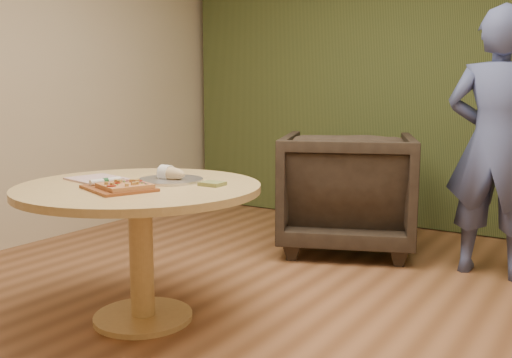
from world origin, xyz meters
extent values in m
cube|color=#955F3B|center=(0.00, 0.00, -0.01)|extent=(5.00, 6.00, 0.02)
cube|color=beige|center=(0.00, 3.01, 1.40)|extent=(5.00, 0.02, 2.80)
cube|color=#313D1C|center=(0.00, 2.90, 1.40)|extent=(4.80, 0.14, 2.78)
cylinder|color=#D9B36F|center=(-0.59, -0.07, 0.01)|extent=(0.54, 0.54, 0.03)
cylinder|color=#D9B36F|center=(-0.59, -0.07, 0.35)|extent=(0.13, 0.13, 0.68)
cylinder|color=#D9B36F|center=(-0.59, -0.07, 0.73)|extent=(1.29, 1.29, 0.04)
cube|color=brown|center=(-0.56, -0.24, 0.76)|extent=(0.43, 0.39, 0.01)
cube|color=brown|center=(-0.76, -0.16, 0.76)|extent=(0.11, 0.08, 0.01)
cube|color=#BE804A|center=(-0.50, -0.25, 0.78)|extent=(0.28, 0.28, 0.02)
cylinder|color=maroon|center=(-0.55, -0.27, 0.79)|extent=(0.04, 0.04, 0.00)
cylinder|color=maroon|center=(-0.51, -0.16, 0.79)|extent=(0.05, 0.05, 0.00)
cylinder|color=maroon|center=(-0.50, -0.19, 0.79)|extent=(0.04, 0.04, 0.00)
cylinder|color=maroon|center=(-0.50, -0.35, 0.79)|extent=(0.04, 0.04, 0.00)
cube|color=tan|center=(-0.44, -0.26, 0.79)|extent=(0.03, 0.03, 0.01)
cube|color=tan|center=(-0.48, -0.19, 0.79)|extent=(0.03, 0.03, 0.01)
cube|color=tan|center=(-0.51, -0.20, 0.79)|extent=(0.03, 0.03, 0.01)
cube|color=tan|center=(-0.43, -0.31, 0.79)|extent=(0.02, 0.02, 0.01)
cube|color=tan|center=(-0.50, -0.16, 0.79)|extent=(0.02, 0.02, 0.01)
cube|color=tan|center=(-0.57, -0.25, 0.79)|extent=(0.03, 0.03, 0.01)
cube|color=tan|center=(-0.55, -0.24, 0.79)|extent=(0.02, 0.02, 0.01)
cube|color=tan|center=(-0.55, -0.33, 0.79)|extent=(0.02, 0.02, 0.01)
cube|color=tan|center=(-0.54, -0.25, 0.79)|extent=(0.03, 0.03, 0.01)
cube|color=tan|center=(-0.51, -0.32, 0.79)|extent=(0.02, 0.02, 0.01)
cube|color=tan|center=(-0.43, -0.24, 0.79)|extent=(0.02, 0.02, 0.01)
cube|color=#256617|center=(-0.46, -0.20, 0.79)|extent=(0.01, 0.01, 0.00)
cube|color=#256617|center=(-0.50, -0.30, 0.79)|extent=(0.01, 0.01, 0.00)
cube|color=#256617|center=(-0.57, -0.20, 0.79)|extent=(0.01, 0.01, 0.00)
cube|color=#256617|center=(-0.54, -0.22, 0.79)|extent=(0.01, 0.01, 0.00)
cube|color=#256617|center=(-0.40, -0.21, 0.79)|extent=(0.01, 0.01, 0.00)
cube|color=#256617|center=(-0.44, -0.23, 0.79)|extent=(0.01, 0.01, 0.00)
cube|color=#256617|center=(-0.44, -0.20, 0.79)|extent=(0.01, 0.01, 0.00)
cube|color=#9D5A71|center=(-0.41, -0.20, 0.79)|extent=(0.03, 0.01, 0.00)
cube|color=#9D5A71|center=(-0.55, -0.30, 0.79)|extent=(0.02, 0.03, 0.00)
cube|color=#9D5A71|center=(-0.45, -0.18, 0.79)|extent=(0.03, 0.02, 0.00)
cube|color=#9D5A71|center=(-0.55, -0.18, 0.79)|extent=(0.03, 0.02, 0.00)
cube|color=#9D5A71|center=(-0.49, -0.20, 0.79)|extent=(0.03, 0.02, 0.00)
cube|color=#9D5A71|center=(-0.55, -0.21, 0.79)|extent=(0.03, 0.02, 0.00)
cube|color=#9D5A71|center=(-0.54, -0.30, 0.79)|extent=(0.02, 0.03, 0.00)
cylinder|color=silver|center=(-0.68, -0.22, 0.78)|extent=(0.06, 0.17, 0.03)
cylinder|color=#194C26|center=(-0.68, -0.22, 0.78)|extent=(0.04, 0.03, 0.03)
cube|color=silver|center=(-0.66, -0.12, 0.78)|extent=(0.02, 0.04, 0.00)
cube|color=white|center=(-0.90, -0.08, 0.76)|extent=(0.35, 0.31, 0.01)
cylinder|color=silver|center=(-0.52, 0.10, 0.75)|extent=(0.35, 0.35, 0.01)
cylinder|color=silver|center=(-0.52, 0.10, 0.76)|extent=(0.36, 0.36, 0.02)
ellipsoid|color=#D2B680|center=(-0.52, 0.10, 0.79)|extent=(0.19, 0.08, 0.07)
cylinder|color=silver|center=(-0.55, 0.10, 0.79)|extent=(0.06, 0.09, 0.09)
cube|color=#5A632C|center=(-0.24, 0.11, 0.76)|extent=(0.12, 0.10, 0.02)
imported|color=black|center=(-0.24, 1.87, 0.51)|extent=(1.27, 1.24, 1.02)
imported|color=#424D7D|center=(0.85, 1.78, 0.89)|extent=(0.66, 0.44, 1.78)
camera|label=1|loc=(1.54, -2.24, 1.24)|focal=40.00mm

